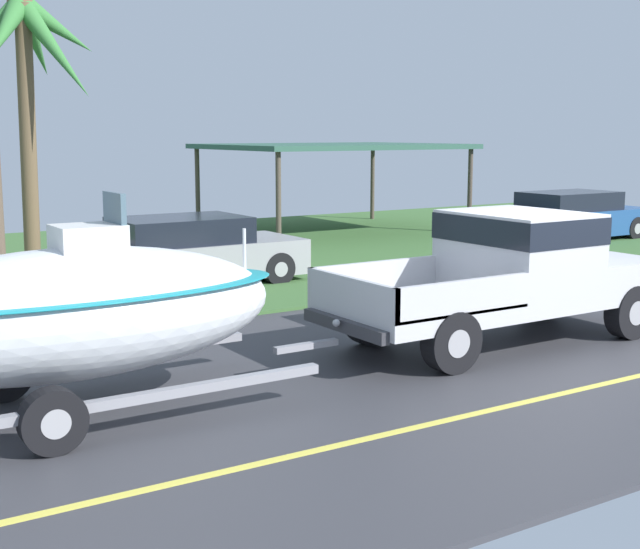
# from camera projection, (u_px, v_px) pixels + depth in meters

# --- Properties ---
(ground) EXTENTS (36.00, 22.00, 0.11)m
(ground) POSITION_uv_depth(u_px,v_px,m) (261.00, 269.00, 19.50)
(ground) COLOR #38383D
(pickup_truck_towing) EXTENTS (5.48, 2.03, 1.88)m
(pickup_truck_towing) POSITION_uv_depth(u_px,v_px,m) (515.00, 270.00, 12.69)
(pickup_truck_towing) COLOR silver
(pickup_truck_towing) RESTS_ON ground
(boat_on_trailer) EXTENTS (6.00, 2.20, 2.39)m
(boat_on_trailer) POSITION_uv_depth(u_px,v_px,m) (68.00, 313.00, 9.19)
(boat_on_trailer) COLOR gray
(boat_on_trailer) RESTS_ON ground
(parked_sedan_near) EXTENTS (4.42, 1.95, 1.38)m
(parked_sedan_near) POSITION_uv_depth(u_px,v_px,m) (188.00, 252.00, 17.16)
(parked_sedan_near) COLOR #99999E
(parked_sedan_near) RESTS_ON ground
(parked_sedan_far) EXTENTS (4.62, 1.87, 1.38)m
(parked_sedan_far) POSITION_uv_depth(u_px,v_px,m) (573.00, 217.00, 24.29)
(parked_sedan_far) COLOR #234C89
(parked_sedan_far) RESTS_ON ground
(carport_awning) EXTENTS (7.03, 5.38, 2.66)m
(carport_awning) POSITION_uv_depth(u_px,v_px,m) (332.00, 148.00, 25.85)
(carport_awning) COLOR #4C4238
(carport_awning) RESTS_ON ground
(palm_tree_near_left) EXTENTS (2.65, 3.28, 5.42)m
(palm_tree_near_left) POSITION_uv_depth(u_px,v_px,m) (26.00, 61.00, 15.10)
(palm_tree_near_left) COLOR brown
(palm_tree_near_left) RESTS_ON ground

